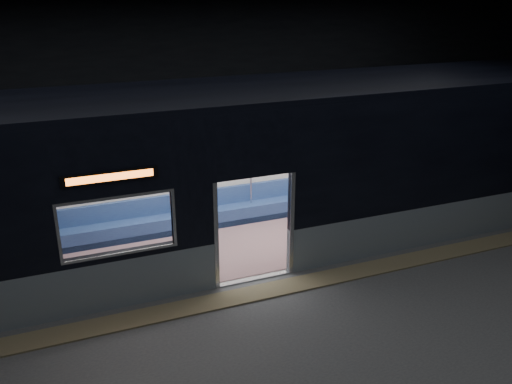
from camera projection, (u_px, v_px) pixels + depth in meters
station_floor at (277, 308)px, 9.31m from camera, size 24.00×14.00×0.01m
station_envelope at (280, 95)px, 8.01m from camera, size 24.00×14.00×5.00m
tactile_strip at (265, 291)px, 9.78m from camera, size 22.80×0.50×0.03m
metro_car at (226, 164)px, 10.86m from camera, size 18.00×3.04×3.35m
passenger at (379, 170)px, 13.62m from camera, size 0.44×0.76×1.47m
handbag at (383, 179)px, 13.44m from camera, size 0.35×0.32×0.16m
transit_map at (314, 149)px, 13.06m from camera, size 1.07×0.03×0.69m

